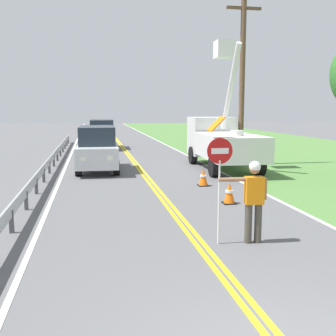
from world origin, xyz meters
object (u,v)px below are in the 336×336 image
oncoming_suv_second (102,134)px  traffic_cone_lead (229,193)px  oncoming_suv_nearest (98,148)px  flagger_worker (254,196)px  utility_bucket_truck (221,139)px  traffic_cone_mid (203,177)px  stop_sign_paddle (220,167)px  utility_pole_near (242,79)px

oncoming_suv_second → traffic_cone_lead: bearing=-79.4°
oncoming_suv_nearest → traffic_cone_lead: 8.57m
flagger_worker → oncoming_suv_second: 22.22m
utility_bucket_truck → oncoming_suv_second: (-5.52, 10.99, -0.37)m
flagger_worker → utility_bucket_truck: (2.81, 11.06, 0.39)m
oncoming_suv_second → oncoming_suv_nearest: bearing=-92.5°
utility_bucket_truck → traffic_cone_mid: size_ratio=9.81×
flagger_worker → stop_sign_paddle: stop_sign_paddle is taller
stop_sign_paddle → utility_pole_near: size_ratio=0.27×
stop_sign_paddle → oncoming_suv_second: size_ratio=0.50×
utility_bucket_truck → utility_pole_near: bearing=36.4°
utility_bucket_truck → oncoming_suv_second: 12.31m
utility_pole_near → traffic_cone_mid: 7.62m
stop_sign_paddle → traffic_cone_lead: bearing=67.6°
utility_bucket_truck → traffic_cone_lead: size_ratio=9.81×
stop_sign_paddle → oncoming_suv_second: 22.09m
stop_sign_paddle → utility_bucket_truck: (3.57, 11.00, -0.27)m
utility_bucket_truck → traffic_cone_mid: bearing=-115.5°
utility_pole_near → traffic_cone_mid: bearing=-122.8°
oncoming_suv_nearest → oncoming_suv_second: (0.47, 10.79, 0.00)m
flagger_worker → oncoming_suv_nearest: 11.71m
traffic_cone_lead → traffic_cone_mid: size_ratio=1.00×
oncoming_suv_nearest → traffic_cone_mid: bearing=-49.7°
flagger_worker → utility_bucket_truck: size_ratio=0.27×
oncoming_suv_second → flagger_worker: bearing=-83.0°
utility_bucket_truck → oncoming_suv_second: size_ratio=1.48×
flagger_worker → utility_bucket_truck: utility_bucket_truck is taller
oncoming_suv_second → traffic_cone_lead: size_ratio=6.65×
stop_sign_paddle → oncoming_suv_second: bearing=95.0°
flagger_worker → utility_bucket_truck: 11.42m
traffic_cone_lead → stop_sign_paddle: bearing=-112.4°
flagger_worker → traffic_cone_mid: (0.71, 6.68, -0.71)m
flagger_worker → utility_pole_near: utility_pole_near is taller
utility_bucket_truck → stop_sign_paddle: bearing=-108.0°
oncoming_suv_second → traffic_cone_mid: bearing=-77.5°
flagger_worker → oncoming_suv_second: bearing=97.0°
stop_sign_paddle → traffic_cone_mid: (1.48, 6.62, -1.37)m
utility_pole_near → traffic_cone_lead: 9.96m
stop_sign_paddle → utility_bucket_truck: 11.57m
stop_sign_paddle → utility_pole_near: utility_pole_near is taller
flagger_worker → utility_pole_near: size_ratio=0.22×
utility_pole_near → traffic_cone_lead: utility_pole_near is taller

